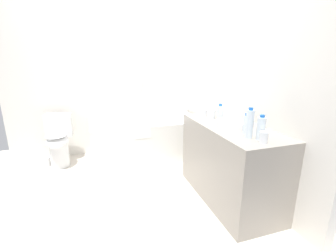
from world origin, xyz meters
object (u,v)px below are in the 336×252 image
(drinking_glass_0, at_px, (213,113))
(toilet_paper_roll, at_px, (46,162))
(water_bottle_2, at_px, (246,124))
(water_bottle_0, at_px, (261,128))
(water_bottle_3, at_px, (250,124))
(bathtub, at_px, (146,137))
(water_bottle_1, at_px, (220,113))
(drinking_glass_1, at_px, (264,137))
(drinking_glass_2, at_px, (212,114))
(toilet, at_px, (58,141))
(sink_faucet, at_px, (248,122))
(sink_basin, at_px, (232,124))
(drinking_glass_3, at_px, (204,113))

(drinking_glass_0, relative_size, toilet_paper_roll, 0.66)
(water_bottle_2, bearing_deg, water_bottle_0, -82.99)
(water_bottle_3, height_order, drinking_glass_0, water_bottle_3)
(bathtub, bearing_deg, water_bottle_1, -65.01)
(drinking_glass_1, bearing_deg, water_bottle_1, 88.75)
(drinking_glass_1, bearing_deg, drinking_glass_2, 90.80)
(toilet, height_order, water_bottle_0, water_bottle_0)
(sink_faucet, xyz_separation_m, drinking_glass_1, (-0.21, -0.49, 0.02))
(water_bottle_1, height_order, toilet_paper_roll, water_bottle_1)
(sink_basin, bearing_deg, drinking_glass_1, -92.76)
(toilet, xyz_separation_m, toilet_paper_roll, (-0.20, 0.02, -0.29))
(water_bottle_3, xyz_separation_m, drinking_glass_3, (-0.01, 0.83, -0.08))
(drinking_glass_1, bearing_deg, sink_basin, 87.24)
(water_bottle_2, bearing_deg, drinking_glass_1, -91.93)
(toilet, height_order, water_bottle_1, water_bottle_1)
(toilet_paper_roll, bearing_deg, drinking_glass_2, -30.24)
(water_bottle_0, height_order, drinking_glass_2, water_bottle_0)
(drinking_glass_0, bearing_deg, water_bottle_2, -92.82)
(sink_faucet, height_order, water_bottle_2, water_bottle_2)
(sink_basin, distance_m, water_bottle_1, 0.23)
(water_bottle_0, bearing_deg, bathtub, 107.26)
(drinking_glass_2, bearing_deg, bathtub, 116.35)
(water_bottle_0, height_order, water_bottle_2, water_bottle_0)
(sink_basin, relative_size, drinking_glass_2, 3.06)
(drinking_glass_2, bearing_deg, sink_basin, -84.25)
(water_bottle_1, relative_size, water_bottle_2, 0.99)
(drinking_glass_3, bearing_deg, water_bottle_1, -76.87)
(drinking_glass_0, bearing_deg, water_bottle_3, -95.52)
(toilet, distance_m, water_bottle_1, 2.26)
(water_bottle_0, height_order, toilet_paper_roll, water_bottle_0)
(water_bottle_3, xyz_separation_m, toilet_paper_roll, (-1.94, 1.84, -0.88))
(water_bottle_3, bearing_deg, water_bottle_1, 85.07)
(sink_faucet, xyz_separation_m, water_bottle_3, (-0.24, -0.34, 0.10))
(sink_basin, xyz_separation_m, sink_faucet, (0.18, 0.00, 0.00))
(water_bottle_1, bearing_deg, water_bottle_0, -88.79)
(bathtub, relative_size, drinking_glass_0, 18.82)
(water_bottle_0, xyz_separation_m, water_bottle_1, (-0.01, 0.64, -0.01))
(water_bottle_2, xyz_separation_m, drinking_glass_3, (-0.05, 0.73, -0.05))
(drinking_glass_2, bearing_deg, toilet, 147.51)
(drinking_glass_2, xyz_separation_m, toilet_paper_roll, (-1.96, 1.15, -0.81))
(sink_faucet, relative_size, drinking_glass_1, 1.62)
(sink_faucet, bearing_deg, toilet_paper_roll, 145.59)
(water_bottle_2, distance_m, toilet_paper_roll, 2.77)
(water_bottle_2, xyz_separation_m, toilet_paper_roll, (-1.98, 1.74, -0.84))
(bathtub, xyz_separation_m, water_bottle_3, (0.51, -1.76, 0.63))
(sink_basin, relative_size, drinking_glass_3, 3.94)
(water_bottle_0, height_order, drinking_glass_1, water_bottle_0)
(bathtub, height_order, toilet_paper_roll, bathtub)
(toilet, relative_size, water_bottle_0, 3.46)
(sink_faucet, height_order, drinking_glass_1, drinking_glass_1)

